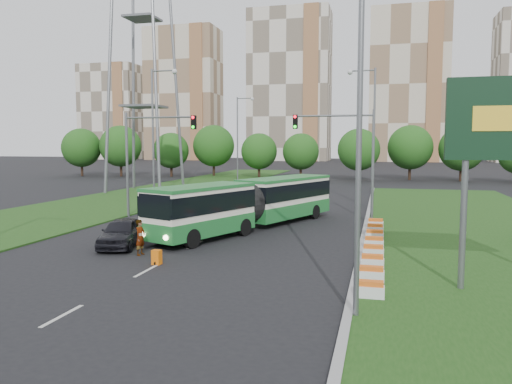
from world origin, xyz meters
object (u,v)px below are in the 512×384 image
(articulated_bus, at_px, (247,203))
(shopping_trolley, at_px, (157,257))
(traffic_mast_median, at_px, (350,148))
(traffic_mast_left, at_px, (146,147))
(transmission_pylon, at_px, (142,0))
(car_left_far, at_px, (187,204))
(car_left_near, at_px, (122,232))
(pedestrian, at_px, (140,237))

(articulated_bus, distance_m, shopping_trolley, 10.92)
(traffic_mast_median, bearing_deg, articulated_bus, -147.63)
(traffic_mast_left, height_order, transmission_pylon, transmission_pylon)
(articulated_bus, relative_size, shopping_trolley, 24.92)
(shopping_trolley, bearing_deg, traffic_mast_median, 67.12)
(transmission_pylon, relative_size, car_left_far, 9.62)
(traffic_mast_median, height_order, articulated_bus, traffic_mast_median)
(transmission_pylon, height_order, articulated_bus, transmission_pylon)
(shopping_trolley, bearing_deg, car_left_near, 142.75)
(articulated_bus, relative_size, car_left_far, 3.71)
(traffic_mast_median, distance_m, articulated_bus, 8.39)
(traffic_mast_left, height_order, car_left_far, traffic_mast_left)
(pedestrian, bearing_deg, traffic_mast_median, -30.79)
(traffic_mast_left, relative_size, articulated_bus, 0.47)
(articulated_bus, bearing_deg, traffic_mast_left, -177.12)
(transmission_pylon, relative_size, shopping_trolley, 64.62)
(car_left_far, xyz_separation_m, pedestrian, (3.65, -15.31, 0.15))
(pedestrian, relative_size, shopping_trolley, 2.66)
(transmission_pylon, height_order, pedestrian, transmission_pylon)
(traffic_mast_median, distance_m, car_left_far, 14.09)
(traffic_mast_left, relative_size, shopping_trolley, 11.75)
(transmission_pylon, height_order, shopping_trolley, transmission_pylon)
(car_left_far, distance_m, shopping_trolley, 17.76)
(articulated_bus, distance_m, car_left_near, 9.05)
(traffic_mast_median, relative_size, transmission_pylon, 0.18)
(traffic_mast_left, distance_m, car_left_far, 5.93)
(traffic_mast_left, bearing_deg, car_left_near, -70.68)
(car_left_near, height_order, shopping_trolley, car_left_near)
(traffic_mast_median, relative_size, car_left_far, 1.75)
(articulated_bus, height_order, car_left_far, articulated_bus)
(articulated_bus, bearing_deg, shopping_trolley, -75.71)
(shopping_trolley, bearing_deg, articulated_bus, 87.33)
(transmission_pylon, height_order, car_left_far, transmission_pylon)
(car_left_far, bearing_deg, traffic_mast_left, -119.23)
(traffic_mast_median, distance_m, car_left_near, 16.86)
(car_left_near, relative_size, car_left_far, 1.00)
(transmission_pylon, bearing_deg, articulated_bus, -50.17)
(car_left_near, distance_m, pedestrian, 2.61)
(traffic_mast_median, bearing_deg, car_left_near, -135.03)
(car_left_near, distance_m, car_left_far, 13.73)
(transmission_pylon, xyz_separation_m, pedestrian, (15.28, -31.16, -21.09))
(transmission_pylon, xyz_separation_m, shopping_trolley, (16.93, -32.79, -21.66))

